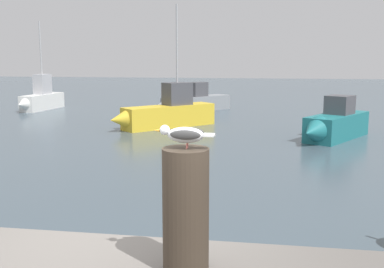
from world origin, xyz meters
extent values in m
cylinder|color=#382D23|center=(0.77, -0.51, 1.94)|extent=(0.30, 0.30, 0.80)
cylinder|color=#C66960|center=(0.78, -0.49, 2.36)|extent=(0.01, 0.01, 0.04)
cylinder|color=#C66960|center=(0.78, -0.53, 2.36)|extent=(0.01, 0.01, 0.04)
ellipsoid|color=silver|center=(0.77, -0.51, 2.43)|extent=(0.23, 0.10, 0.10)
sphere|color=silver|center=(0.64, -0.50, 2.45)|extent=(0.06, 0.06, 0.06)
cone|color=gold|center=(0.59, -0.50, 2.45)|extent=(0.05, 0.02, 0.02)
cube|color=silver|center=(0.92, -0.51, 2.43)|extent=(0.07, 0.08, 0.01)
ellipsoid|color=#353535|center=(0.79, -0.45, 2.44)|extent=(0.19, 0.04, 0.06)
ellipsoid|color=#353535|center=(0.78, -0.57, 2.44)|extent=(0.19, 0.04, 0.06)
cube|color=#1E7075|center=(3.75, 13.76, 0.44)|extent=(2.61, 3.39, 0.87)
cone|color=#1E7075|center=(2.76, 12.11, 0.48)|extent=(1.29, 1.29, 0.94)
cube|color=#47474C|center=(3.82, 13.87, 1.20)|extent=(1.16, 1.19, 0.66)
cube|color=silver|center=(-11.00, 20.72, 0.42)|extent=(1.14, 3.27, 0.85)
cone|color=silver|center=(-11.18, 18.93, 0.47)|extent=(0.81, 0.81, 0.74)
cube|color=#B2B2B7|center=(-10.99, 20.80, 1.39)|extent=(0.70, 1.01, 1.09)
cylinder|color=#A5A5A8|center=(-10.99, 20.80, 3.36)|extent=(0.08, 0.08, 2.85)
cube|color=gray|center=(-2.49, 21.44, 0.39)|extent=(3.39, 3.88, 0.78)
cone|color=gray|center=(-3.96, 19.62, 0.43)|extent=(1.26, 1.26, 0.89)
cube|color=#47474C|center=(-2.44, 21.51, 1.16)|extent=(1.12, 1.16, 0.76)
cube|color=yellow|center=(-2.74, 15.51, 0.45)|extent=(3.52, 3.59, 0.90)
cone|color=yellow|center=(-4.32, 13.87, 0.50)|extent=(1.21, 1.21, 0.86)
cube|color=#47474C|center=(-2.45, 15.80, 1.37)|extent=(1.30, 1.31, 0.93)
cylinder|color=#A5A5A8|center=(-2.45, 15.80, 3.41)|extent=(0.08, 0.08, 3.16)
camera|label=1|loc=(1.27, -3.31, 2.91)|focal=43.66mm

